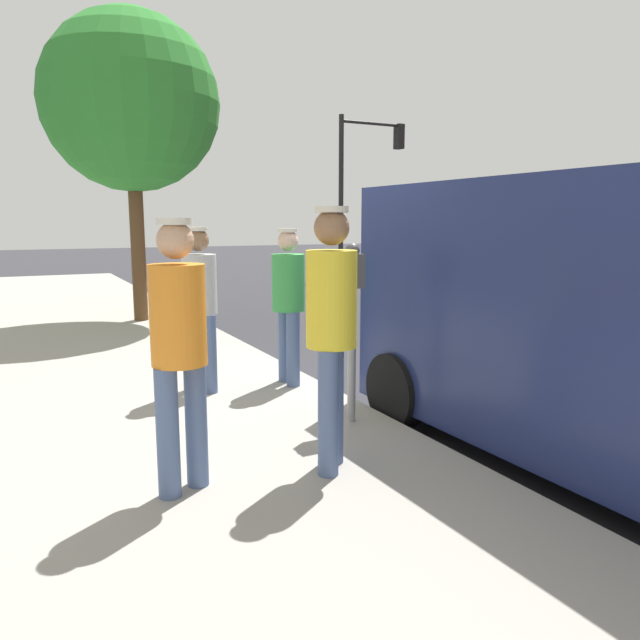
{
  "coord_description": "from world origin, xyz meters",
  "views": [
    {
      "loc": [
        3.84,
        5.07,
        1.84
      ],
      "look_at": [
        1.65,
        0.75,
        1.05
      ],
      "focal_mm": 33.86,
      "sensor_mm": 36.0,
      "label": 1
    }
  ],
  "objects_px": {
    "pedestrian_in_yellow": "(331,321)",
    "street_tree": "(131,103)",
    "pedestrian_in_orange": "(179,339)",
    "traffic_light_corner": "(364,170)",
    "pedestrian_in_green": "(288,297)",
    "parking_meter_near": "(352,302)",
    "pedestrian_in_gray": "(200,299)"
  },
  "relations": [
    {
      "from": "pedestrian_in_orange",
      "to": "traffic_light_corner",
      "type": "distance_m",
      "value": 16.95
    },
    {
      "from": "street_tree",
      "to": "pedestrian_in_green",
      "type": "bearing_deg",
      "value": 96.81
    },
    {
      "from": "pedestrian_in_yellow",
      "to": "parking_meter_near",
      "type": "bearing_deg",
      "value": -127.68
    },
    {
      "from": "traffic_light_corner",
      "to": "street_tree",
      "type": "relative_size",
      "value": 1.02
    },
    {
      "from": "pedestrian_in_gray",
      "to": "pedestrian_in_yellow",
      "type": "height_order",
      "value": "pedestrian_in_yellow"
    },
    {
      "from": "pedestrian_in_yellow",
      "to": "pedestrian_in_orange",
      "type": "bearing_deg",
      "value": -6.32
    },
    {
      "from": "parking_meter_near",
      "to": "pedestrian_in_gray",
      "type": "bearing_deg",
      "value": -59.51
    },
    {
      "from": "pedestrian_in_gray",
      "to": "pedestrian_in_yellow",
      "type": "distance_m",
      "value": 2.32
    },
    {
      "from": "pedestrian_in_green",
      "to": "traffic_light_corner",
      "type": "relative_size",
      "value": 0.31
    },
    {
      "from": "pedestrian_in_yellow",
      "to": "traffic_light_corner",
      "type": "bearing_deg",
      "value": -121.64
    },
    {
      "from": "parking_meter_near",
      "to": "pedestrian_in_orange",
      "type": "distance_m",
      "value": 1.77
    },
    {
      "from": "pedestrian_in_gray",
      "to": "pedestrian_in_orange",
      "type": "height_order",
      "value": "pedestrian_in_orange"
    },
    {
      "from": "parking_meter_near",
      "to": "pedestrian_in_green",
      "type": "relative_size",
      "value": 0.94
    },
    {
      "from": "pedestrian_in_yellow",
      "to": "street_tree",
      "type": "xyz_separation_m",
      "value": [
        -0.05,
        -7.16,
        2.59
      ]
    },
    {
      "from": "pedestrian_in_orange",
      "to": "pedestrian_in_green",
      "type": "distance_m",
      "value": 2.63
    },
    {
      "from": "pedestrian_in_gray",
      "to": "traffic_light_corner",
      "type": "height_order",
      "value": "traffic_light_corner"
    },
    {
      "from": "pedestrian_in_green",
      "to": "street_tree",
      "type": "distance_m",
      "value": 5.7
    },
    {
      "from": "traffic_light_corner",
      "to": "street_tree",
      "type": "bearing_deg",
      "value": 38.39
    },
    {
      "from": "pedestrian_in_yellow",
      "to": "pedestrian_in_green",
      "type": "xyz_separation_m",
      "value": [
        -0.65,
        -2.17,
        -0.11
      ]
    },
    {
      "from": "pedestrian_in_yellow",
      "to": "traffic_light_corner",
      "type": "distance_m",
      "value": 16.49
    },
    {
      "from": "pedestrian_in_gray",
      "to": "street_tree",
      "type": "bearing_deg",
      "value": -93.55
    },
    {
      "from": "pedestrian_in_gray",
      "to": "street_tree",
      "type": "distance_m",
      "value": 5.56
    },
    {
      "from": "pedestrian_in_gray",
      "to": "pedestrian_in_orange",
      "type": "relative_size",
      "value": 0.96
    },
    {
      "from": "pedestrian_in_gray",
      "to": "traffic_light_corner",
      "type": "bearing_deg",
      "value": -127.23
    },
    {
      "from": "parking_meter_near",
      "to": "pedestrian_in_green",
      "type": "bearing_deg",
      "value": -90.88
    },
    {
      "from": "pedestrian_in_gray",
      "to": "pedestrian_in_green",
      "type": "xyz_separation_m",
      "value": [
        -0.9,
        0.13,
        -0.01
      ]
    },
    {
      "from": "pedestrian_in_gray",
      "to": "traffic_light_corner",
      "type": "xyz_separation_m",
      "value": [
        -8.81,
        -11.6,
        2.43
      ]
    },
    {
      "from": "pedestrian_in_green",
      "to": "pedestrian_in_gray",
      "type": "bearing_deg",
      "value": -8.47
    },
    {
      "from": "pedestrian_in_orange",
      "to": "pedestrian_in_green",
      "type": "bearing_deg",
      "value": -128.64
    },
    {
      "from": "pedestrian_in_orange",
      "to": "street_tree",
      "type": "relative_size",
      "value": 0.34
    },
    {
      "from": "pedestrian_in_yellow",
      "to": "pedestrian_in_green",
      "type": "bearing_deg",
      "value": -106.66
    },
    {
      "from": "parking_meter_near",
      "to": "pedestrian_in_orange",
      "type": "relative_size",
      "value": 0.89
    }
  ]
}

